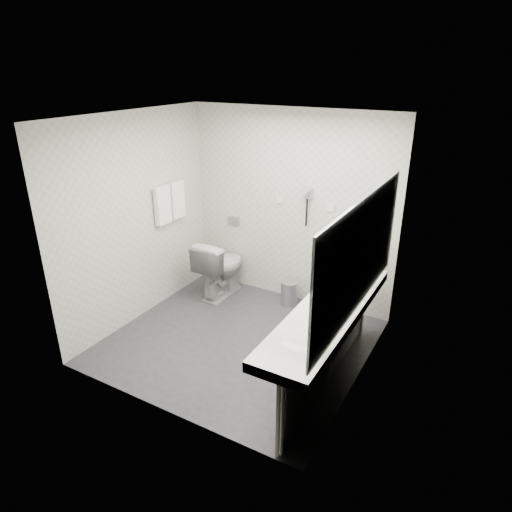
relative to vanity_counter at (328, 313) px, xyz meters
The scene contains 32 objects.
floor 1.39m from the vanity_counter, 169.92° to the left, with size 2.80×2.80×0.00m, color #2D2C32.
ceiling 2.05m from the vanity_counter, 169.92° to the left, with size 2.80×2.80×0.00m, color silver.
wall_back 1.93m from the vanity_counter, 126.87° to the left, with size 2.80×2.80×0.00m, color beige.
wall_front 1.64m from the vanity_counter, 135.64° to the right, with size 2.80×2.80×0.00m, color beige.
wall_left 2.57m from the vanity_counter, behind, with size 2.60×2.60×0.00m, color beige.
wall_right 0.56m from the vanity_counter, 36.03° to the left, with size 2.60×2.60×0.00m, color beige.
vanity_counter is the anchor object (origin of this frame).
vanity_panel 0.43m from the vanity_counter, ahead, with size 0.03×2.15×0.75m, color #97958F.
vanity_post_near 1.12m from the vanity_counter, 86.97° to the right, with size 0.06×0.06×0.75m, color silver.
vanity_post_far 1.12m from the vanity_counter, 86.97° to the left, with size 0.06×0.06×0.75m, color silver.
mirror 0.70m from the vanity_counter, ahead, with size 0.02×2.20×1.05m, color #B2BCC6.
basin_near 0.65m from the vanity_counter, 90.00° to the right, with size 0.40×0.31×0.05m, color silver.
basin_far 0.65m from the vanity_counter, 90.00° to the left, with size 0.40×0.31×0.05m, color silver.
faucet_near 0.69m from the vanity_counter, 73.30° to the right, with size 0.04×0.04×0.15m, color silver.
faucet_far 0.69m from the vanity_counter, 73.30° to the left, with size 0.04×0.04×0.15m, color silver.
soap_bottle_a 0.11m from the vanity_counter, 63.95° to the right, with size 0.05×0.05×0.11m, color silver.
soap_bottle_b 0.26m from the vanity_counter, 93.47° to the left, with size 0.08×0.08×0.10m, color silver.
soap_bottle_c 0.17m from the vanity_counter, 11.64° to the left, with size 0.05×0.05×0.12m, color silver.
glass_left 0.27m from the vanity_counter, 48.74° to the left, with size 0.06×0.06×0.12m, color silver.
glass_right 0.37m from the vanity_counter, 62.00° to the left, with size 0.06×0.06×0.11m, color silver.
toilet 2.26m from the vanity_counter, 150.80° to the left, with size 0.46×0.80×0.81m, color silver.
flush_plate 2.48m from the vanity_counter, 143.06° to the left, with size 0.18×0.02×0.12m, color #B2B5BA.
pedal_bin 1.76m from the vanity_counter, 127.77° to the left, with size 0.22×0.22×0.31m, color #B2B5BA.
bin_lid 1.70m from the vanity_counter, 127.77° to the left, with size 0.22×0.22×0.01m, color #B2B5BA.
towel_rail 2.69m from the vanity_counter, 163.14° to the left, with size 0.02×0.02×0.62m, color silver.
towel_near 2.59m from the vanity_counter, 166.10° to the left, with size 0.07×0.24×0.48m, color white.
towel_far 2.67m from the vanity_counter, 160.15° to the left, with size 0.07×0.24×0.48m, color white.
dryer_cradle 1.85m from the vanity_counter, 120.76° to the left, with size 0.10×0.04×0.14m, color #95959A.
dryer_barrel 1.81m from the vanity_counter, 122.01° to the left, with size 0.08×0.08×0.14m, color #95959A.
dryer_cord 1.76m from the vanity_counter, 121.02° to the left, with size 0.02×0.02×0.35m, color black.
switch_plate_a 2.04m from the vanity_counter, 130.59° to the left, with size 0.09×0.02×0.09m, color silver.
switch_plate_b 1.69m from the vanity_counter, 111.13° to the left, with size 0.09×0.02×0.09m, color silver.
Camera 1 is at (2.36, -3.75, 2.97)m, focal length 31.74 mm.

